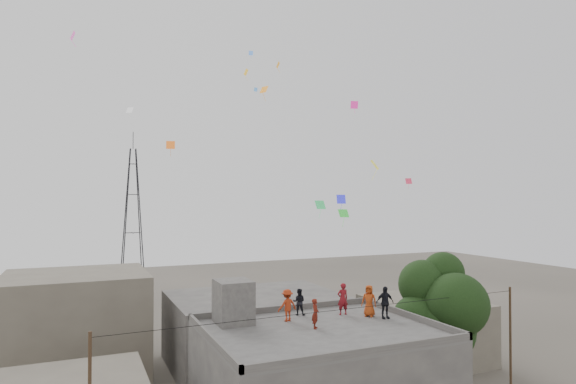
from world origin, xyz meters
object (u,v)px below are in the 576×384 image
object	(u,v)px
transmission_tower	(133,224)
person_red_adult	(343,299)
person_dark_adult	(385,302)
tree	(441,311)
stair_head_box	(233,302)

from	to	relation	value
transmission_tower	person_red_adult	size ratio (longest dim) A/B	12.61
person_red_adult	person_dark_adult	distance (m)	2.11
transmission_tower	person_red_adult	bearing A→B (deg)	-80.53
tree	person_red_adult	xyz separation A→B (m)	(-5.03, 1.39, 0.79)
tree	person_dark_adult	distance (m)	3.62
tree	transmission_tower	world-z (taller)	transmission_tower
person_dark_adult	tree	bearing A→B (deg)	10.57
person_red_adult	transmission_tower	bearing A→B (deg)	-77.78
person_red_adult	person_dark_adult	bearing A→B (deg)	137.74
tree	person_dark_adult	bearing A→B (deg)	-178.34
transmission_tower	person_red_adult	xyz separation A→B (m)	(6.34, -38.01, -2.18)
stair_head_box	person_red_adult	distance (m)	5.58
stair_head_box	person_red_adult	xyz separation A→B (m)	(5.54, -0.61, -0.21)
tree	stair_head_box	bearing A→B (deg)	169.26
person_red_adult	person_dark_adult	size ratio (longest dim) A/B	1.02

